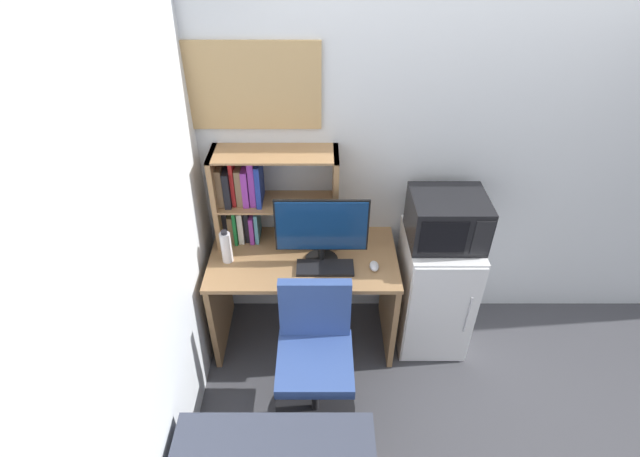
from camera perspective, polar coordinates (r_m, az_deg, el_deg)
wall_back at (r=3.34m, az=22.03°, el=7.79°), size 6.40×0.04×2.60m
wall_left at (r=2.00m, az=-23.99°, el=-14.64°), size 0.04×4.40×2.60m
desk at (r=3.27m, az=-1.76°, el=-6.52°), size 1.22×0.65×0.76m
hutch_bookshelf at (r=3.10m, az=-7.46°, el=3.99°), size 0.79×0.27×0.65m
monitor at (r=2.92m, az=0.37°, el=-0.07°), size 0.58×0.21×0.47m
keyboard at (r=3.01m, az=0.78°, el=-4.72°), size 0.36×0.15×0.02m
computer_mouse at (r=3.03m, az=6.66°, el=-4.50°), size 0.06×0.09×0.04m
water_bottle at (r=3.07m, az=-10.98°, el=-2.16°), size 0.07×0.07×0.24m
mini_fridge at (r=3.44m, az=13.57°, el=-7.14°), size 0.46×0.56×0.89m
microwave at (r=3.07m, az=15.13°, el=1.07°), size 0.46×0.40×0.31m
desk_chair at (r=2.96m, az=-0.46°, el=-15.68°), size 0.51×0.51×0.94m
wall_corkboard at (r=2.90m, az=-7.67°, el=16.47°), size 0.78×0.02×0.52m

